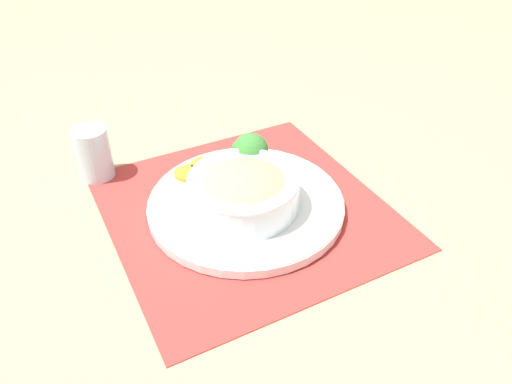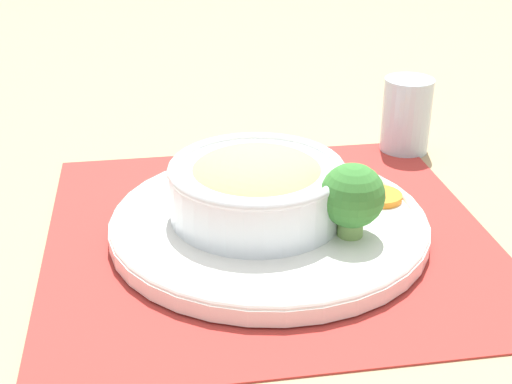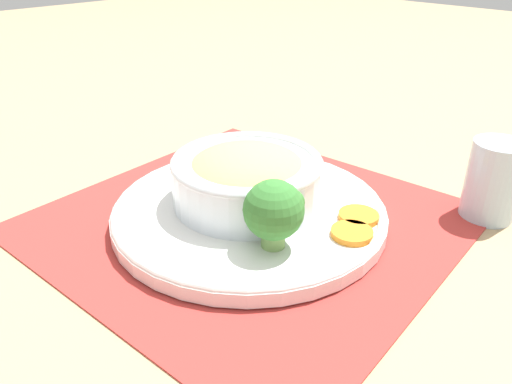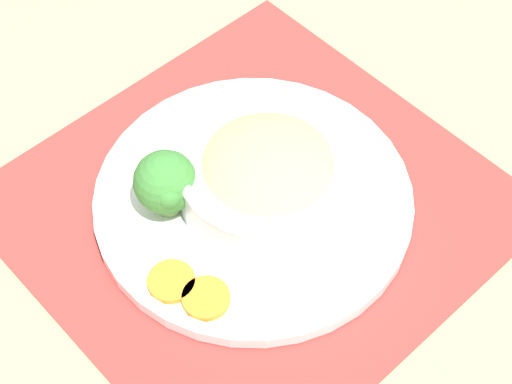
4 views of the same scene
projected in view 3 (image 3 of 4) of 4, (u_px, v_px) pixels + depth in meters
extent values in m
plane|color=tan|center=(249.00, 221.00, 0.60)|extent=(4.00, 4.00, 0.00)
cube|color=#B2332D|center=(249.00, 220.00, 0.60)|extent=(0.48, 0.49, 0.00)
cylinder|color=white|center=(249.00, 213.00, 0.60)|extent=(0.32, 0.32, 0.02)
torus|color=white|center=(249.00, 207.00, 0.59)|extent=(0.32, 0.32, 0.01)
cylinder|color=silver|center=(247.00, 182.00, 0.59)|extent=(0.18, 0.18, 0.05)
torus|color=silver|center=(247.00, 162.00, 0.58)|extent=(0.18, 0.18, 0.01)
ellipsoid|color=#EAC66B|center=(247.00, 172.00, 0.59)|extent=(0.15, 0.15, 0.06)
cylinder|color=#759E51|center=(273.00, 238.00, 0.52)|extent=(0.03, 0.03, 0.02)
sphere|color=#387A33|center=(274.00, 210.00, 0.50)|extent=(0.06, 0.06, 0.06)
sphere|color=#387A33|center=(291.00, 203.00, 0.50)|extent=(0.03, 0.03, 0.03)
sphere|color=#387A33|center=(258.00, 211.00, 0.49)|extent=(0.03, 0.03, 0.03)
cylinder|color=orange|center=(352.00, 233.00, 0.54)|extent=(0.05, 0.05, 0.01)
cylinder|color=orange|center=(358.00, 216.00, 0.57)|extent=(0.05, 0.05, 0.01)
cylinder|color=silver|center=(493.00, 181.00, 0.59)|extent=(0.06, 0.06, 0.10)
cylinder|color=silver|center=(490.00, 194.00, 0.60)|extent=(0.05, 0.05, 0.06)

